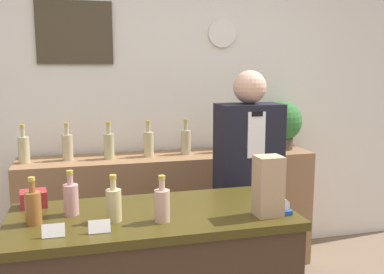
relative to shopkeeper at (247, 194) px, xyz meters
name	(u,v)px	position (x,y,z in m)	size (l,w,h in m)	color
back_wall	(153,98)	(-0.45, 0.96, 0.57)	(5.20, 0.09, 2.70)	silver
back_shelf	(170,213)	(-0.37, 0.68, -0.32)	(2.26, 0.44, 0.93)	#8E6642
shopkeeper	(247,194)	(0.00, 0.00, 0.00)	(0.40, 0.25, 1.58)	black
potted_plant	(282,123)	(0.57, 0.70, 0.36)	(0.33, 0.33, 0.40)	#4C3D2D
paper_bag	(268,186)	(-0.20, -0.74, 0.27)	(0.12, 0.11, 0.28)	tan
tape_dispenser	(282,210)	(-0.13, -0.74, 0.15)	(0.09, 0.06, 0.07)	#1E4799
price_card_left	(53,231)	(-1.15, -0.76, 0.16)	(0.09, 0.02, 0.06)	white
price_card_right	(99,226)	(-0.96, -0.76, 0.16)	(0.09, 0.02, 0.06)	white
gift_box	(34,199)	(-1.26, -0.33, 0.17)	(0.14, 0.12, 0.08)	maroon
counter_bottle_0	(33,207)	(-1.24, -0.58, 0.21)	(0.07, 0.07, 0.21)	brown
counter_bottle_1	(71,198)	(-1.08, -0.50, 0.21)	(0.07, 0.07, 0.21)	tan
counter_bottle_2	(114,204)	(-0.89, -0.63, 0.21)	(0.07, 0.07, 0.21)	tan
counter_bottle_3	(162,204)	(-0.69, -0.69, 0.21)	(0.07, 0.07, 0.21)	tan
shelf_bottle_0	(24,149)	(-1.42, 0.67, 0.24)	(0.08, 0.08, 0.27)	tan
shelf_bottle_1	(67,146)	(-1.13, 0.69, 0.24)	(0.08, 0.08, 0.27)	tan
shelf_bottle_2	(109,145)	(-0.83, 0.66, 0.24)	(0.08, 0.08, 0.27)	tan
shelf_bottle_3	(148,143)	(-0.54, 0.68, 0.24)	(0.08, 0.08, 0.27)	tan
shelf_bottle_4	(186,141)	(-0.24, 0.69, 0.24)	(0.08, 0.08, 0.27)	tan
shelf_bottle_5	(222,139)	(0.05, 0.69, 0.24)	(0.08, 0.08, 0.27)	tan
shelf_bottle_6	(257,138)	(0.35, 0.69, 0.24)	(0.08, 0.08, 0.27)	tan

